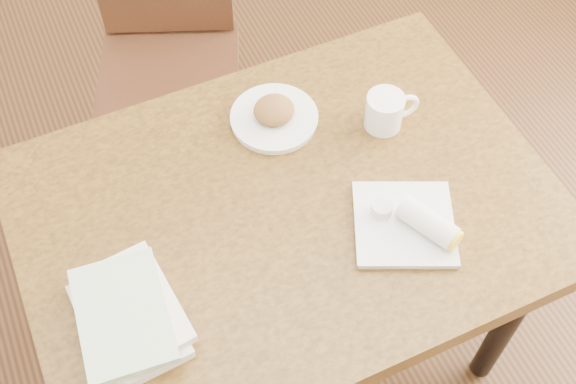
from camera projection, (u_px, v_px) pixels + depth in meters
name	position (u px, v px, depth m)	size (l,w,h in m)	color
ground	(288.00, 340.00, 2.21)	(4.00, 5.00, 0.01)	#472814
table	(288.00, 225.00, 1.66)	(1.17, 0.84, 0.75)	brown
chair_far	(167.00, 41.00, 2.17)	(0.55, 0.55, 0.95)	#3F1F12
plate_scone	(274.00, 115.00, 1.71)	(0.21, 0.21, 0.07)	white
coffee_mug	(386.00, 110.00, 1.69)	(0.13, 0.09, 0.09)	white
plate_burrito	(412.00, 223.00, 1.54)	(0.28, 0.28, 0.07)	white
book_stack	(128.00, 315.00, 1.41)	(0.21, 0.28, 0.07)	white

